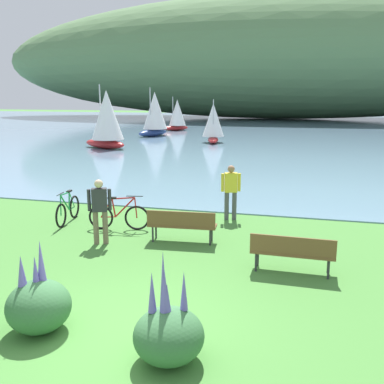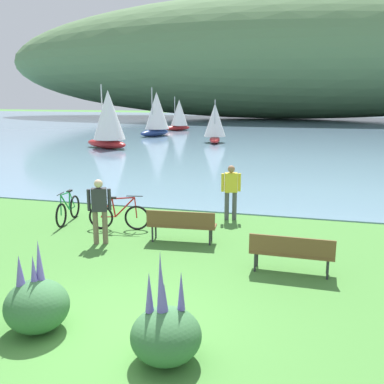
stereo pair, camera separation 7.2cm
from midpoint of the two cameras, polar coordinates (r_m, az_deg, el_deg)
ground_plane at (r=7.71m, az=-8.77°, el=-17.22°), size 200.00×200.00×0.00m
bay_water at (r=53.97m, az=11.74°, el=8.17°), size 180.00×80.00×0.04m
distant_hillside at (r=75.13m, az=11.12°, el=16.77°), size 97.07×28.00×19.45m
park_bench_near_camera at (r=9.78m, az=12.69°, el=-7.45°), size 1.81×0.52×0.88m
park_bench_further_along at (r=11.51m, az=-1.52°, el=-4.10°), size 1.83×0.62×0.88m
bicycle_leaning_near_bench at (r=12.81m, az=-9.61°, el=-3.13°), size 1.75×0.38×1.01m
bicycle_beside_path at (r=13.86m, az=-15.95°, el=-2.25°), size 0.31×1.76×1.01m
person_at_shoreline at (r=13.58m, az=4.90°, el=0.41°), size 0.58×0.33×1.71m
person_on_the_grass at (r=11.54m, az=-12.06°, el=-1.98°), size 0.57×0.35×1.71m
echium_bush_closest_to_camera at (r=7.81m, az=-19.54°, el=-13.66°), size 1.05×1.05×1.53m
echium_bush_beside_closest at (r=6.66m, az=-3.39°, el=-17.83°), size 1.04×1.04×1.70m
sailboat_nearest_to_shore at (r=32.19m, az=-11.09°, el=9.31°), size 3.97×2.99×4.53m
sailboat_mid_bay at (r=48.49m, az=-2.00°, el=10.00°), size 2.94×2.84×3.63m
sailboat_toward_hillside at (r=35.76m, az=2.72°, el=8.99°), size 2.05×3.03×3.44m
sailboat_far_off at (r=41.88m, az=-4.92°, el=10.13°), size 2.90×3.93×4.47m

